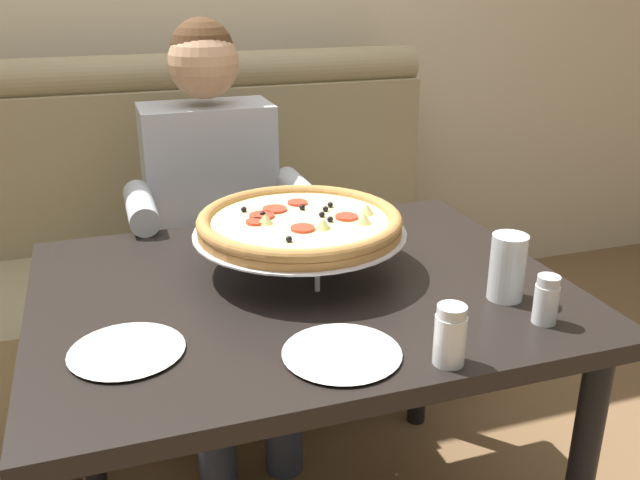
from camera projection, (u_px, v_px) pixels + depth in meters
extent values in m
cube|color=#998966|center=(237.00, 326.00, 2.41)|extent=(1.63, 0.60, 0.46)
cube|color=#998966|center=(210.00, 173.00, 2.59)|extent=(1.63, 0.18, 0.65)
cylinder|color=#998966|center=(204.00, 72.00, 2.45)|extent=(1.63, 0.14, 0.14)
cube|color=black|center=(301.00, 292.00, 1.53)|extent=(1.16, 0.90, 0.04)
cylinder|color=black|center=(82.00, 384.00, 1.85)|extent=(0.06, 0.06, 0.71)
cylinder|color=black|center=(421.00, 326.00, 2.15)|extent=(0.06, 0.06, 0.71)
cube|color=#2D3342|center=(227.00, 278.00, 2.05)|extent=(0.34, 0.40, 0.15)
cylinder|color=#2D3342|center=(215.00, 417.00, 1.92)|extent=(0.11, 0.11, 0.46)
cylinder|color=#2D3342|center=(283.00, 403.00, 1.97)|extent=(0.11, 0.11, 0.46)
cube|color=#B2B7C1|center=(210.00, 192.00, 2.17)|extent=(0.40, 0.22, 0.56)
cylinder|color=#B2B7C1|center=(141.00, 207.00, 1.89)|extent=(0.08, 0.28, 0.08)
cylinder|color=#B2B7C1|center=(299.00, 191.00, 2.03)|extent=(0.08, 0.28, 0.08)
sphere|color=tan|center=(203.00, 63.00, 2.01)|extent=(0.21, 0.21, 0.21)
sphere|color=#472D19|center=(202.00, 50.00, 2.00)|extent=(0.19, 0.19, 0.19)
cylinder|color=silver|center=(317.00, 272.00, 1.47)|extent=(0.01, 0.01, 0.09)
cylinder|color=silver|center=(247.00, 246.00, 1.61)|extent=(0.01, 0.01, 0.09)
cylinder|color=silver|center=(336.00, 236.00, 1.68)|extent=(0.01, 0.01, 0.09)
torus|color=silver|center=(300.00, 235.00, 1.57)|extent=(0.27, 0.27, 0.01)
cylinder|color=silver|center=(300.00, 232.00, 1.57)|extent=(0.49, 0.49, 0.00)
cylinder|color=#B77F42|center=(300.00, 227.00, 1.57)|extent=(0.47, 0.47, 0.02)
torus|color=#B77F42|center=(300.00, 220.00, 1.56)|extent=(0.47, 0.47, 0.03)
cylinder|color=beige|center=(300.00, 222.00, 1.56)|extent=(0.41, 0.41, 0.01)
cylinder|color=red|center=(256.00, 222.00, 1.54)|extent=(0.04, 0.04, 0.01)
cylinder|color=red|center=(303.00, 228.00, 1.50)|extent=(0.05, 0.05, 0.01)
cylinder|color=red|center=(262.00, 216.00, 1.58)|extent=(0.06, 0.06, 0.01)
cylinder|color=red|center=(275.00, 209.00, 1.62)|extent=(0.06, 0.06, 0.01)
cylinder|color=red|center=(347.00, 217.00, 1.57)|extent=(0.05, 0.05, 0.01)
cylinder|color=red|center=(297.00, 203.00, 1.67)|extent=(0.05, 0.05, 0.01)
sphere|color=black|center=(325.00, 209.00, 1.61)|extent=(0.01, 0.01, 0.01)
sphere|color=black|center=(330.00, 219.00, 1.54)|extent=(0.01, 0.01, 0.01)
sphere|color=black|center=(289.00, 239.00, 1.43)|extent=(0.01, 0.01, 0.01)
sphere|color=black|center=(322.00, 214.00, 1.57)|extent=(0.01, 0.01, 0.01)
sphere|color=black|center=(263.00, 214.00, 1.58)|extent=(0.01, 0.01, 0.01)
sphere|color=black|center=(302.00, 207.00, 1.62)|extent=(0.01, 0.01, 0.01)
sphere|color=black|center=(330.00, 205.00, 1.64)|extent=(0.01, 0.01, 0.01)
sphere|color=black|center=(244.00, 209.00, 1.61)|extent=(0.01, 0.01, 0.01)
cone|color=#CCC675|center=(364.00, 219.00, 1.53)|extent=(0.04, 0.04, 0.02)
cone|color=#CCC675|center=(367.00, 209.00, 1.59)|extent=(0.04, 0.04, 0.02)
cone|color=#CCC675|center=(323.00, 224.00, 1.50)|extent=(0.04, 0.04, 0.02)
cone|color=#CCC675|center=(265.00, 219.00, 1.53)|extent=(0.04, 0.04, 0.02)
cylinder|color=white|center=(450.00, 340.00, 1.20)|extent=(0.06, 0.06, 0.09)
cylinder|color=#A82D19|center=(449.00, 352.00, 1.21)|extent=(0.05, 0.05, 0.04)
cylinder|color=silver|center=(452.00, 311.00, 1.18)|extent=(0.05, 0.05, 0.02)
cylinder|color=white|center=(546.00, 304.00, 1.34)|extent=(0.05, 0.05, 0.08)
cylinder|color=#4C6633|center=(545.00, 311.00, 1.35)|extent=(0.04, 0.04, 0.05)
cylinder|color=silver|center=(549.00, 281.00, 1.32)|extent=(0.04, 0.04, 0.02)
cylinder|color=white|center=(127.00, 351.00, 1.25)|extent=(0.15, 0.15, 0.01)
cone|color=white|center=(126.00, 347.00, 1.24)|extent=(0.21, 0.21, 0.01)
cylinder|color=white|center=(342.00, 354.00, 1.24)|extent=(0.15, 0.15, 0.01)
cone|color=white|center=(342.00, 349.00, 1.23)|extent=(0.22, 0.22, 0.01)
cylinder|color=silver|center=(507.00, 267.00, 1.43)|extent=(0.08, 0.08, 0.14)
cylinder|color=#4C2814|center=(506.00, 280.00, 1.44)|extent=(0.06, 0.06, 0.08)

